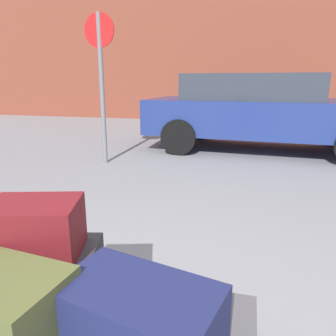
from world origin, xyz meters
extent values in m
cylinder|color=black|center=(-0.43, 0.26, 0.12)|extent=(0.24, 0.06, 0.24)
cube|color=#2D2D33|center=(-0.31, 0.12, 0.45)|extent=(0.56, 0.52, 0.22)
cube|color=#191E47|center=(0.24, -0.12, 0.50)|extent=(0.58, 0.42, 0.32)
cube|color=maroon|center=(-0.31, 0.12, 0.68)|extent=(0.44, 0.37, 0.24)
cube|color=navy|center=(0.78, 5.46, 0.64)|extent=(4.40, 2.06, 0.64)
cube|color=#2D333D|center=(0.53, 5.47, 1.19)|extent=(2.50, 1.73, 0.46)
cylinder|color=black|center=(-0.58, 6.39, 0.32)|extent=(0.65, 0.26, 0.64)
cylinder|color=black|center=(-0.69, 4.69, 0.32)|extent=(0.65, 0.26, 0.64)
cylinder|color=#383838|center=(2.38, 7.84, 0.37)|extent=(0.22, 0.22, 0.75)
cylinder|color=slate|center=(-1.72, 3.80, 1.14)|extent=(0.07, 0.07, 2.27)
cylinder|color=red|center=(-1.72, 3.80, 2.02)|extent=(0.50, 0.07, 0.50)
camera|label=1|loc=(0.55, -0.95, 1.28)|focal=34.69mm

